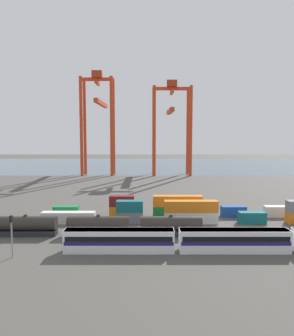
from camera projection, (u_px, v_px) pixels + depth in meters
ground_plane at (174, 191)px, 122.06m from camera, size 420.00×420.00×0.00m
harbour_water at (162, 165)px, 221.80m from camera, size 400.00×110.00×0.01m
passenger_train at (234, 239)px, 59.98m from camera, size 58.69×3.14×3.90m
freight_tank_row at (98, 226)px, 69.44m from camera, size 41.41×2.81×4.27m
signal_mast at (11, 230)px, 56.80m from camera, size 0.36×0.60×7.05m
shipping_container_0 at (68, 218)px, 78.96m from camera, size 12.10×2.44×2.60m
shipping_container_1 at (130, 218)px, 78.97m from camera, size 6.04×2.44×2.60m
shipping_container_2 at (130, 206)px, 78.71m from camera, size 6.04×2.44×2.60m
shipping_container_3 at (191, 218)px, 78.97m from camera, size 12.10×2.44×2.60m
shipping_container_4 at (191, 206)px, 78.71m from camera, size 12.10×2.44×2.60m
shipping_container_5 at (252, 218)px, 78.97m from camera, size 6.04×2.44×2.60m
shipping_container_10 at (66, 211)px, 85.19m from camera, size 6.04×2.44×2.60m
shipping_container_11 at (122, 211)px, 85.20m from camera, size 6.04×2.44×2.60m
shipping_container_12 at (122, 201)px, 84.94m from camera, size 6.04×2.44×2.60m
shipping_container_13 at (178, 211)px, 85.20m from camera, size 12.10×2.44×2.60m
shipping_container_14 at (178, 201)px, 84.94m from camera, size 12.10×2.44×2.60m
shipping_container_15 at (233, 211)px, 85.20m from camera, size 6.04×2.44×2.60m
shipping_container_16 at (289, 211)px, 85.21m from camera, size 12.10×2.44×2.60m
gantry_crane_west at (99, 113)px, 171.93m from camera, size 16.01×41.45×50.20m
gantry_crane_central at (171, 119)px, 171.18m from camera, size 18.84×34.71×45.78m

